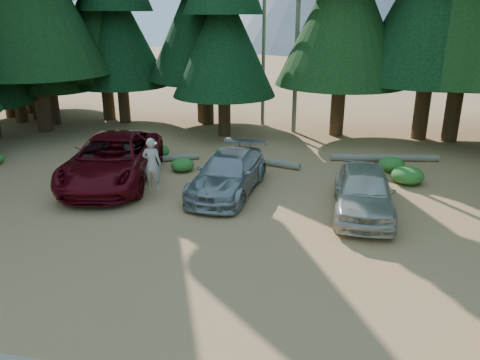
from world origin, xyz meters
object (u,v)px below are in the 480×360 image
(frisbee_player, at_px, (152,164))
(log_right, at_px, (384,158))
(silver_minivan_center, at_px, (228,173))
(log_left, at_px, (157,159))
(silver_minivan_right, at_px, (363,190))
(red_pickup, at_px, (113,159))
(log_mid, at_px, (259,160))

(frisbee_player, height_order, log_right, frisbee_player)
(silver_minivan_center, relative_size, log_left, 1.33)
(silver_minivan_right, relative_size, log_right, 0.97)
(red_pickup, relative_size, silver_minivan_right, 1.40)
(silver_minivan_right, bearing_deg, red_pickup, 172.50)
(red_pickup, bearing_deg, silver_minivan_right, -18.36)
(silver_minivan_right, bearing_deg, frisbee_player, -179.40)
(red_pickup, distance_m, log_mid, 6.24)
(red_pickup, xyz_separation_m, silver_minivan_right, (9.42, -1.14, -0.11))
(log_left, height_order, log_right, log_right)
(silver_minivan_center, distance_m, log_mid, 3.70)
(frisbee_player, relative_size, log_right, 0.39)
(silver_minivan_right, height_order, log_right, silver_minivan_right)
(silver_minivan_center, relative_size, silver_minivan_right, 1.07)
(red_pickup, xyz_separation_m, log_left, (0.69, 2.73, -0.77))
(red_pickup, bearing_deg, log_right, 13.88)
(red_pickup, height_order, log_mid, red_pickup)
(frisbee_player, bearing_deg, red_pickup, -32.04)
(silver_minivan_right, xyz_separation_m, log_right, (1.16, 6.15, -0.64))
(silver_minivan_center, relative_size, log_mid, 1.31)
(log_mid, bearing_deg, log_left, -155.51)
(log_right, bearing_deg, log_mid, -173.53)
(frisbee_player, relative_size, log_left, 0.50)
(log_right, bearing_deg, red_pickup, -164.64)
(frisbee_player, height_order, log_left, frisbee_player)
(silver_minivan_right, bearing_deg, log_right, 78.70)
(log_left, bearing_deg, red_pickup, -129.07)
(log_left, bearing_deg, silver_minivan_right, -48.88)
(red_pickup, distance_m, frisbee_player, 2.56)
(silver_minivan_center, distance_m, log_right, 7.91)
(silver_minivan_center, bearing_deg, log_right, 45.43)
(silver_minivan_right, xyz_separation_m, log_left, (-8.73, 3.87, -0.66))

